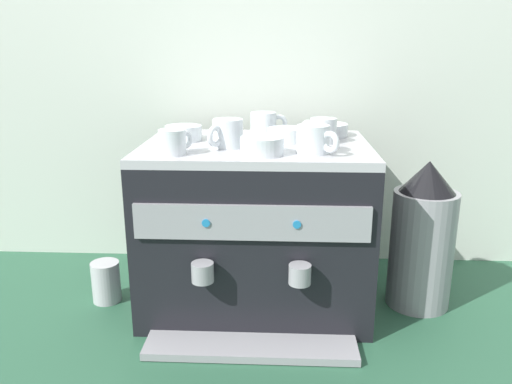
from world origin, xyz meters
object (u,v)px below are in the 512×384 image
at_px(espresso_machine, 256,225).
at_px(ceramic_bowl_0, 184,133).
at_px(ceramic_cup_4, 314,139).
at_px(ceramic_cup_3, 265,124).
at_px(ceramic_cup_0, 322,130).
at_px(ceramic_bowl_2, 262,146).
at_px(milk_pitcher, 106,282).
at_px(ceramic_cup_1, 173,142).
at_px(coffee_grinder, 422,238).
at_px(ceramic_cup_2, 227,133).
at_px(ceramic_bowl_3, 326,130).
at_px(ceramic_bowl_1, 286,135).

distance_m(espresso_machine, ceramic_bowl_0, 0.34).
bearing_deg(ceramic_cup_4, ceramic_cup_3, 117.17).
xyz_separation_m(ceramic_cup_0, ceramic_bowl_2, (-0.16, -0.17, -0.01)).
relative_size(ceramic_cup_0, milk_pitcher, 0.83).
xyz_separation_m(ceramic_cup_1, ceramic_cup_4, (0.36, 0.03, 0.00)).
xyz_separation_m(ceramic_cup_0, coffee_grinder, (0.30, -0.03, -0.31)).
xyz_separation_m(ceramic_cup_4, ceramic_bowl_0, (-0.37, 0.16, -0.02)).
bearing_deg(ceramic_cup_0, ceramic_cup_2, -162.30).
relative_size(ceramic_cup_0, ceramic_bowl_2, 0.93).
height_order(ceramic_cup_3, ceramic_bowl_3, ceramic_cup_3).
relative_size(espresso_machine, milk_pitcher, 5.12).
xyz_separation_m(ceramic_cup_4, ceramic_bowl_1, (-0.07, 0.16, -0.02)).
xyz_separation_m(ceramic_cup_2, ceramic_bowl_3, (0.28, 0.19, -0.02)).
bearing_deg(ceramic_bowl_2, ceramic_cup_1, -177.43).
height_order(ceramic_bowl_2, milk_pitcher, ceramic_bowl_2).
height_order(espresso_machine, ceramic_cup_0, ceramic_cup_0).
bearing_deg(coffee_grinder, ceramic_cup_4, -160.31).
height_order(ceramic_bowl_0, milk_pitcher, ceramic_bowl_0).
height_order(ceramic_cup_1, ceramic_bowl_1, ceramic_cup_1).
xyz_separation_m(ceramic_cup_2, ceramic_cup_4, (0.23, -0.06, -0.00)).
bearing_deg(ceramic_cup_0, ceramic_cup_4, -101.68).
distance_m(ceramic_cup_0, coffee_grinder, 0.43).
relative_size(espresso_machine, ceramic_cup_2, 5.57).
bearing_deg(ceramic_bowl_2, ceramic_cup_0, 45.90).
bearing_deg(coffee_grinder, ceramic_bowl_1, 173.64).
bearing_deg(ceramic_cup_0, coffee_grinder, -5.49).
bearing_deg(milk_pitcher, ceramic_cup_2, -4.01).
distance_m(coffee_grinder, milk_pitcher, 0.95).
bearing_deg(coffee_grinder, ceramic_cup_3, 162.79).
bearing_deg(coffee_grinder, espresso_machine, 179.57).
xyz_separation_m(ceramic_cup_0, ceramic_cup_1, (-0.39, -0.18, -0.00)).
bearing_deg(ceramic_cup_3, ceramic_bowl_0, -156.55).
height_order(espresso_machine, ceramic_cup_3, ceramic_cup_3).
relative_size(espresso_machine, ceramic_bowl_1, 5.87).
xyz_separation_m(espresso_machine, ceramic_bowl_3, (0.21, 0.13, 0.26)).
bearing_deg(ceramic_bowl_1, ceramic_cup_1, -145.90).
distance_m(ceramic_cup_4, ceramic_bowl_3, 0.26).
relative_size(ceramic_cup_3, ceramic_bowl_1, 1.05).
xyz_separation_m(espresso_machine, ceramic_cup_4, (0.15, -0.12, 0.28)).
height_order(ceramic_cup_2, ceramic_bowl_0, ceramic_cup_2).
distance_m(ceramic_cup_2, ceramic_cup_3, 0.22).
xyz_separation_m(ceramic_cup_2, ceramic_cup_3, (0.10, 0.20, -0.00)).
bearing_deg(ceramic_bowl_2, milk_pitcher, 166.81).
bearing_deg(ceramic_cup_0, espresso_machine, -172.25).
bearing_deg(ceramic_cup_3, ceramic_bowl_3, -1.66).
bearing_deg(espresso_machine, ceramic_cup_0, 7.75).
xyz_separation_m(ceramic_cup_1, ceramic_bowl_1, (0.29, 0.19, -0.01)).
bearing_deg(coffee_grinder, ceramic_cup_2, -174.46).
xyz_separation_m(espresso_machine, coffee_grinder, (0.48, -0.00, -0.03)).
relative_size(ceramic_cup_1, ceramic_cup_3, 0.82).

